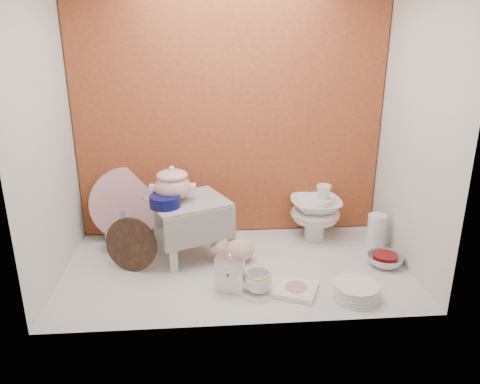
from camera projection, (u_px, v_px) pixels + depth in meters
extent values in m
plane|color=silver|center=(237.00, 268.00, 2.45)|extent=(1.80, 1.80, 0.00)
cube|color=#A25528|center=(230.00, 111.00, 2.67)|extent=(1.80, 0.06, 1.50)
cube|color=silver|center=(42.00, 131.00, 2.14)|extent=(0.06, 1.00, 1.50)
cube|color=silver|center=(419.00, 125.00, 2.27)|extent=(0.06, 1.00, 1.50)
cylinder|color=#090C46|center=(165.00, 201.00, 2.37)|extent=(0.21, 0.21, 0.06)
imported|color=silver|center=(124.00, 230.00, 2.64)|extent=(0.23, 0.23, 0.23)
cube|color=silver|center=(230.00, 273.00, 2.20)|extent=(0.14, 0.09, 0.20)
ellipsoid|color=beige|center=(237.00, 249.00, 2.50)|extent=(0.27, 0.21, 0.15)
cylinder|color=white|center=(258.00, 292.00, 2.22)|extent=(0.21, 0.21, 0.01)
imported|color=white|center=(258.00, 282.00, 2.20)|extent=(0.15, 0.15, 0.10)
cube|color=white|center=(296.00, 290.00, 2.23)|extent=(0.25, 0.25, 0.03)
cylinder|color=white|center=(356.00, 291.00, 2.17)|extent=(0.24, 0.24, 0.07)
imported|color=silver|center=(385.00, 260.00, 2.47)|extent=(0.23, 0.23, 0.06)
cylinder|color=silver|center=(376.00, 232.00, 2.63)|extent=(0.13, 0.13, 0.21)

